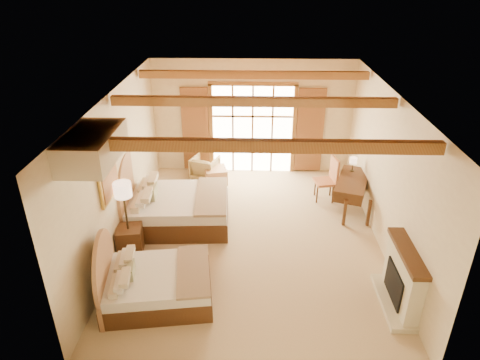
{
  "coord_description": "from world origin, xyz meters",
  "views": [
    {
      "loc": [
        -0.01,
        -7.87,
        5.39
      ],
      "look_at": [
        -0.25,
        0.2,
        1.31
      ],
      "focal_mm": 32.0,
      "sensor_mm": 36.0,
      "label": 1
    }
  ],
  "objects_px": {
    "armchair": "(205,167)",
    "desk": "(351,193)",
    "bed_far": "(170,205)",
    "nightstand": "(130,240)",
    "bed_near": "(150,282)"
  },
  "relations": [
    {
      "from": "bed_far",
      "to": "armchair",
      "type": "height_order",
      "value": "bed_far"
    },
    {
      "from": "bed_far",
      "to": "armchair",
      "type": "xyz_separation_m",
      "value": [
        0.54,
        2.38,
        -0.14
      ]
    },
    {
      "from": "armchair",
      "to": "desk",
      "type": "relative_size",
      "value": 0.42
    },
    {
      "from": "bed_near",
      "to": "nightstand",
      "type": "distance_m",
      "value": 1.53
    },
    {
      "from": "bed_far",
      "to": "nightstand",
      "type": "height_order",
      "value": "bed_far"
    },
    {
      "from": "bed_far",
      "to": "bed_near",
      "type": "bearing_deg",
      "value": -91.23
    },
    {
      "from": "bed_near",
      "to": "armchair",
      "type": "xyz_separation_m",
      "value": [
        0.47,
        4.92,
        -0.06
      ]
    },
    {
      "from": "desk",
      "to": "bed_far",
      "type": "bearing_deg",
      "value": -151.17
    },
    {
      "from": "armchair",
      "to": "desk",
      "type": "height_order",
      "value": "desk"
    },
    {
      "from": "bed_near",
      "to": "desk",
      "type": "xyz_separation_m",
      "value": [
        4.18,
        3.27,
        0.07
      ]
    },
    {
      "from": "bed_near",
      "to": "desk",
      "type": "distance_m",
      "value": 5.31
    },
    {
      "from": "bed_near",
      "to": "armchair",
      "type": "bearing_deg",
      "value": 76.61
    },
    {
      "from": "bed_near",
      "to": "nightstand",
      "type": "xyz_separation_m",
      "value": [
        -0.72,
        1.35,
        -0.07
      ]
    },
    {
      "from": "bed_far",
      "to": "nightstand",
      "type": "relative_size",
      "value": 3.93
    },
    {
      "from": "bed_far",
      "to": "armchair",
      "type": "relative_size",
      "value": 3.44
    }
  ]
}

